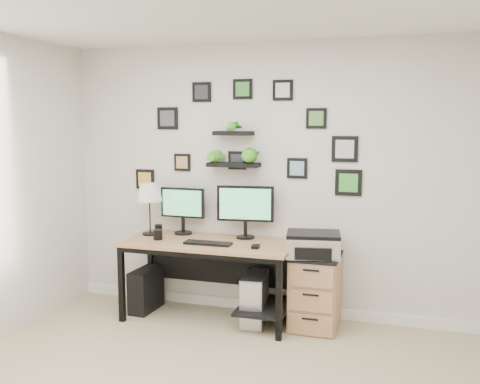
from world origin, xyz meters
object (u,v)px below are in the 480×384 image
(mug, at_px, (158,235))
(monitor_right, at_px, (245,207))
(desk, at_px, (213,254))
(printer, at_px, (313,244))
(file_cabinet, at_px, (315,291))
(table_lamp, at_px, (149,194))
(pc_tower_grey, at_px, (255,299))
(pc_tower_black, at_px, (146,290))
(monitor_left, at_px, (183,207))

(mug, bearing_deg, monitor_right, 20.85)
(desk, xyz_separation_m, printer, (0.94, 0.02, 0.15))
(monitor_right, distance_m, file_cabinet, 1.01)
(monitor_right, bearing_deg, table_lamp, -173.54)
(monitor_right, height_order, pc_tower_grey, monitor_right)
(file_cabinet, relative_size, printer, 1.29)
(desk, bearing_deg, mug, -168.67)
(pc_tower_black, height_order, printer, printer)
(monitor_right, bearing_deg, desk, -143.42)
(monitor_left, relative_size, monitor_right, 0.85)
(desk, distance_m, file_cabinet, 1.01)
(desk, xyz_separation_m, monitor_right, (0.26, 0.19, 0.42))
(desk, height_order, printer, printer)
(table_lamp, bearing_deg, file_cabinet, -0.91)
(table_lamp, bearing_deg, monitor_right, 6.46)
(monitor_right, relative_size, mug, 5.70)
(monitor_right, bearing_deg, pc_tower_black, -169.02)
(monitor_left, distance_m, table_lamp, 0.35)
(pc_tower_grey, distance_m, printer, 0.76)
(monitor_right, distance_m, table_lamp, 0.96)
(monitor_left, distance_m, mug, 0.40)
(monitor_left, distance_m, pc_tower_grey, 1.14)
(pc_tower_grey, bearing_deg, pc_tower_black, 179.47)
(monitor_right, bearing_deg, file_cabinet, -10.77)
(table_lamp, distance_m, pc_tower_grey, 1.44)
(file_cabinet, bearing_deg, pc_tower_black, -178.14)
(monitor_left, xyz_separation_m, monitor_right, (0.65, -0.01, 0.03))
(table_lamp, height_order, mug, table_lamp)
(desk, xyz_separation_m, file_cabinet, (0.96, 0.06, -0.29))
(monitor_left, relative_size, mug, 4.84)
(desk, xyz_separation_m, mug, (-0.52, -0.10, 0.17))
(desk, xyz_separation_m, table_lamp, (-0.69, 0.08, 0.53))
(monitor_left, distance_m, monitor_right, 0.65)
(printer, bearing_deg, monitor_right, 165.58)
(monitor_left, relative_size, printer, 0.89)
(pc_tower_grey, height_order, printer, printer)
(mug, bearing_deg, monitor_left, 67.11)
(desk, distance_m, monitor_right, 0.53)
(monitor_left, bearing_deg, desk, -27.12)
(file_cabinet, bearing_deg, mug, -173.75)
(mug, bearing_deg, table_lamp, 132.69)
(monitor_right, xyz_separation_m, table_lamp, (-0.95, -0.11, 0.11))
(table_lamp, xyz_separation_m, mug, (0.17, -0.19, -0.36))
(mug, bearing_deg, file_cabinet, 6.25)
(mug, height_order, file_cabinet, mug)
(table_lamp, relative_size, pc_tower_black, 1.23)
(pc_tower_black, xyz_separation_m, file_cabinet, (1.67, 0.05, 0.13))
(monitor_right, height_order, table_lamp, table_lamp)
(mug, distance_m, pc_tower_black, 0.63)
(desk, bearing_deg, pc_tower_grey, -0.93)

